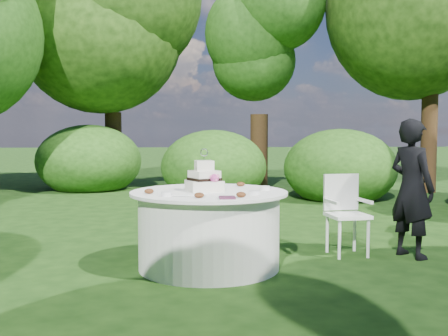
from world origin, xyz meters
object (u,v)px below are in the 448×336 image
Objects in this scene: guest at (412,188)px; cake at (205,180)px; table at (209,229)px; chair at (345,208)px; napkins at (227,198)px.

guest reaches higher than cake.
chair is at bearing 17.34° from table.
napkins is 1.78m from chair.
guest is at bearing 6.01° from cake.
cake is at bearing -164.16° from chair.
table is at bearing -162.66° from chair.
cake is at bearing 143.33° from table.
napkins is at bearing 86.86° from guest.
chair reaches higher than napkins.
napkins is 0.33× the size of cake.
table is 0.50m from cake.
napkins reaches higher than table.
chair is (1.58, 0.45, -0.37)m from cake.
napkins is at bearing -77.41° from table.
guest is 3.50× the size of cake.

